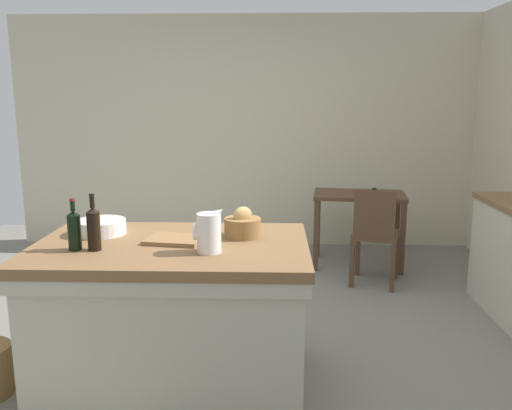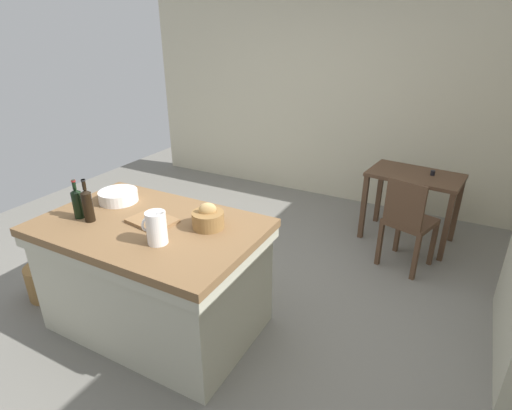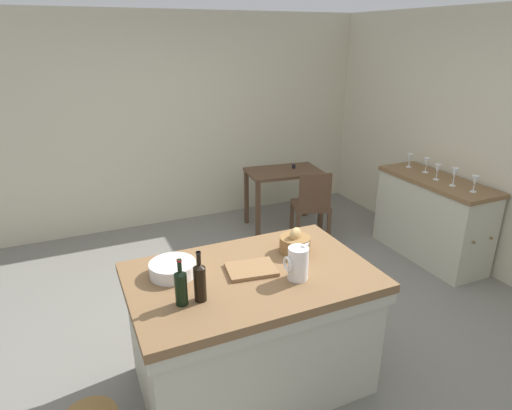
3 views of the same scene
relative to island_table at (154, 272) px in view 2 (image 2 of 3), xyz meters
name	(u,v)px [view 2 (image 2 of 3)]	position (x,y,z in m)	size (l,w,h in m)	color
ground_plane	(230,295)	(0.30, 0.56, -0.47)	(6.76, 6.76, 0.00)	slate
wall_back	(336,98)	(0.30, 3.16, 0.83)	(5.32, 0.12, 2.60)	beige
island_table	(154,272)	(0.00, 0.00, 0.00)	(1.57, 1.01, 0.88)	brown
writing_desk	(414,185)	(1.46, 2.33, 0.16)	(0.96, 0.66, 0.80)	#513826
wooden_chair	(408,220)	(1.52, 1.73, 0.02)	(0.50, 0.50, 0.91)	#513826
pitcher	(156,227)	(0.24, -0.18, 0.52)	(0.17, 0.13, 0.26)	white
wash_bowl	(118,196)	(-0.47, 0.19, 0.45)	(0.30, 0.30, 0.09)	white
bread_basket	(208,219)	(0.40, 0.15, 0.47)	(0.22, 0.22, 0.18)	olive
cutting_board	(152,221)	(0.01, 0.03, 0.42)	(0.32, 0.24, 0.02)	olive
wine_bottle_dark	(88,204)	(-0.39, -0.16, 0.53)	(0.07, 0.07, 0.31)	black
wine_bottle_amber	(78,203)	(-0.50, -0.16, 0.52)	(0.07, 0.07, 0.29)	black
wicker_hamper	(47,281)	(-1.08, -0.17, -0.33)	(0.32, 0.32, 0.29)	olive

